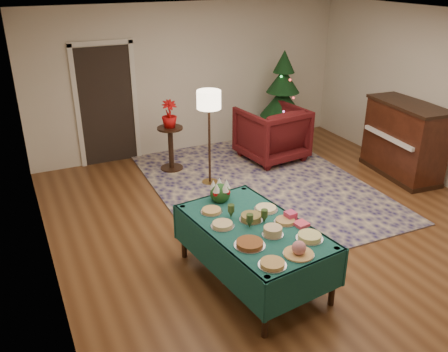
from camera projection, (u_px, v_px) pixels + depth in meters
name	position (u px, v px, depth m)	size (l,w,h in m)	color
room_shell	(298.00, 136.00, 5.83)	(7.00, 7.00, 7.00)	#593319
doorway	(106.00, 102.00, 8.18)	(1.08, 0.04, 2.16)	black
rug	(260.00, 185.00, 7.66)	(3.20, 4.20, 0.02)	#18134A
buffet_table	(253.00, 236.00, 5.19)	(1.27, 1.92, 0.70)	black
platter_0	(272.00, 264.00, 4.44)	(0.27, 0.27, 0.04)	silver
platter_1	(299.00, 250.00, 4.59)	(0.31, 0.31, 0.15)	silver
platter_2	(310.00, 237.00, 4.87)	(0.28, 0.28, 0.06)	silver
platter_3	(250.00, 244.00, 4.75)	(0.32, 0.32, 0.05)	silver
platter_4	(273.00, 231.00, 4.93)	(0.23, 0.23, 0.10)	silver
platter_5	(285.00, 221.00, 5.18)	(0.25, 0.25, 0.04)	silver
platter_6	(222.00, 225.00, 5.10)	(0.26, 0.26, 0.05)	silver
platter_7	(251.00, 218.00, 5.23)	(0.27, 0.27, 0.07)	silver
platter_8	(266.00, 209.00, 5.44)	(0.28, 0.28, 0.04)	silver
platter_9	(211.00, 211.00, 5.40)	(0.25, 0.25, 0.04)	silver
goblet_0	(231.00, 211.00, 5.25)	(0.07, 0.07, 0.16)	#2D471E
goblet_1	(264.00, 216.00, 5.14)	(0.07, 0.07, 0.16)	#2D471E
goblet_2	(250.00, 221.00, 5.05)	(0.07, 0.07, 0.16)	#2D471E
napkin_stack	(301.00, 224.00, 5.12)	(0.14, 0.14, 0.04)	#F64462
gift_box	(290.00, 216.00, 5.23)	(0.11, 0.11, 0.09)	#D33A67
centerpiece	(220.00, 191.00, 5.62)	(0.25, 0.25, 0.29)	#1E4C1E
armchair	(272.00, 131.00, 8.52)	(1.04, 0.98, 1.07)	#4F1113
floor_lamp	(209.00, 106.00, 7.24)	(0.37, 0.37, 1.54)	#A57F3F
side_table	(171.00, 149.00, 8.13)	(0.43, 0.43, 0.77)	black
potted_plant	(170.00, 120.00, 7.91)	(0.26, 0.46, 0.26)	#B20C0C
christmas_tree	(282.00, 104.00, 9.06)	(1.21, 1.21, 1.85)	black
piano	(404.00, 141.00, 7.84)	(0.81, 1.50, 1.25)	black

